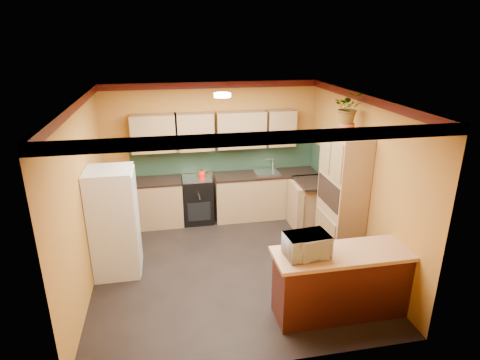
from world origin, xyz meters
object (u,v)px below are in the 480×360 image
at_px(stove, 198,199).
at_px(pantry, 342,197).
at_px(base_cabinets_back, 229,198).
at_px(fridge, 114,222).
at_px(breakfast_bar, 343,284).
at_px(microwave, 307,245).

xyz_separation_m(stove, pantry, (2.20, -1.77, 0.59)).
height_order(base_cabinets_back, fridge, fridge).
height_order(stove, pantry, pantry).
bearing_deg(stove, fridge, -131.18).
height_order(fridge, breakfast_bar, fridge).
xyz_separation_m(fridge, pantry, (3.60, -0.17, 0.20)).
bearing_deg(pantry, fridge, 177.31).
xyz_separation_m(base_cabinets_back, microwave, (0.46, -3.20, 0.64)).
relative_size(base_cabinets_back, fridge, 2.15).
distance_m(fridge, microwave, 2.97).
bearing_deg(fridge, microwave, -32.88).
height_order(fridge, pantry, pantry).
relative_size(base_cabinets_back, pantry, 1.74).
bearing_deg(base_cabinets_back, microwave, -81.84).
relative_size(stove, microwave, 1.69).
height_order(stove, fridge, fridge).
relative_size(base_cabinets_back, stove, 4.01).
bearing_deg(pantry, breakfast_bar, -111.61).
bearing_deg(fridge, base_cabinets_back, 38.31).
height_order(fridge, microwave, fridge).
relative_size(fridge, pantry, 0.81).
distance_m(stove, breakfast_bar, 3.60).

